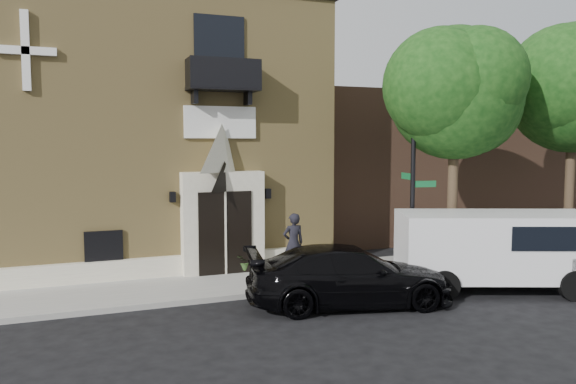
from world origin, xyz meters
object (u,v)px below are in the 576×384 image
fire_hydrant (475,254)px  dumpster (513,243)px  cargo_van (504,247)px  black_sedan (349,276)px  pedestrian_near (293,243)px  street_sign (413,186)px

fire_hydrant → dumpster: dumpster is taller
fire_hydrant → cargo_van: bearing=-111.7°
black_sedan → pedestrian_near: pedestrian_near is taller
black_sedan → dumpster: 7.81m
black_sedan → dumpster: (7.50, 2.20, 0.00)m
street_sign → cargo_van: bearing=-48.5°
fire_hydrant → dumpster: 1.76m
cargo_van → street_sign: size_ratio=1.09×
cargo_van → street_sign: 3.24m
street_sign → dumpster: bearing=10.0°
street_sign → dumpster: street_sign is taller
cargo_van → dumpster: (2.67, 2.49, -0.47)m
black_sedan → street_sign: street_sign is taller
black_sedan → cargo_van: 4.85m
cargo_van → dumpster: bearing=64.6°
black_sedan → fire_hydrant: (5.76, 2.06, -0.24)m
black_sedan → street_sign: bearing=-46.8°
cargo_van → fire_hydrant: 2.63m
black_sedan → dumpster: bearing=-62.3°
pedestrian_near → street_sign: bearing=158.5°
cargo_van → pedestrian_near: cargo_van is taller
street_sign → fire_hydrant: bearing=8.3°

